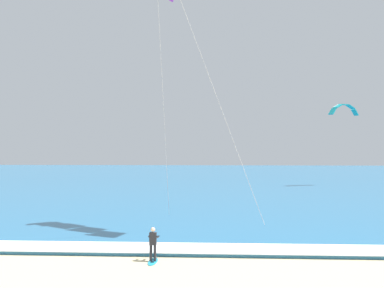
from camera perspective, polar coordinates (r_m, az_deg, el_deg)
The scene contains 5 objects.
sea at distance 80.38m, azimuth 0.94°, elevation -4.76°, with size 200.00×120.00×0.20m, color teal.
surf_foam at distance 21.96m, azimuth -4.38°, elevation -14.72°, with size 200.00×2.29×0.04m, color white.
surfboard at distance 20.16m, azimuth -5.67°, elevation -16.54°, with size 0.48×1.41×0.09m.
kitesurfer at distance 19.95m, azimuth -5.66°, elevation -14.00°, with size 0.55×0.53×1.69m.
kite_distant at distance 61.79m, azimuth 21.09°, elevation 4.85°, with size 4.77×2.69×1.70m.
Camera 1 is at (2.68, -8.04, 5.45)m, focal length 36.89 mm.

